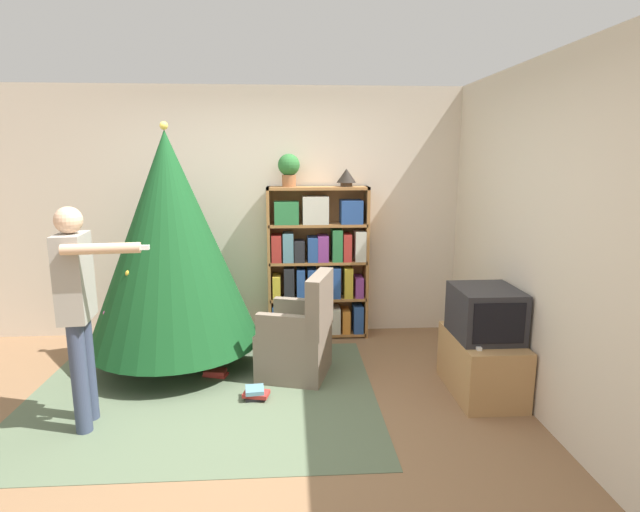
{
  "coord_description": "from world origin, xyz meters",
  "views": [
    {
      "loc": [
        0.32,
        -3.33,
        1.89
      ],
      "look_at": [
        0.59,
        0.87,
        1.05
      ],
      "focal_mm": 28.0,
      "sensor_mm": 36.0,
      "label": 1
    }
  ],
  "objects": [
    {
      "name": "ground_plane",
      "position": [
        0.0,
        0.0,
        0.0
      ],
      "size": [
        14.0,
        14.0,
        0.0
      ],
      "primitive_type": "plane",
      "color": "#846042"
    },
    {
      "name": "wall_back",
      "position": [
        0.0,
        1.97,
        1.3
      ],
      "size": [
        8.0,
        0.1,
        2.6
      ],
      "color": "beige",
      "rests_on": "ground_plane"
    },
    {
      "name": "wall_right",
      "position": [
        2.18,
        0.0,
        1.3
      ],
      "size": [
        0.1,
        8.0,
        2.6
      ],
      "color": "beige",
      "rests_on": "ground_plane"
    },
    {
      "name": "area_rug",
      "position": [
        -0.39,
        0.42,
        0.0
      ],
      "size": [
        2.77,
        2.14,
        0.01
      ],
      "color": "#56664C",
      "rests_on": "ground_plane"
    },
    {
      "name": "bookshelf",
      "position": [
        0.62,
        1.76,
        0.77
      ],
      "size": [
        1.04,
        0.27,
        1.59
      ],
      "color": "#A8703D",
      "rests_on": "ground_plane"
    },
    {
      "name": "tv_stand",
      "position": [
        1.86,
        0.35,
        0.24
      ],
      "size": [
        0.49,
        0.79,
        0.48
      ],
      "color": "tan",
      "rests_on": "ground_plane"
    },
    {
      "name": "television",
      "position": [
        1.86,
        0.35,
        0.68
      ],
      "size": [
        0.48,
        0.54,
        0.4
      ],
      "color": "#28282D",
      "rests_on": "tv_stand"
    },
    {
      "name": "game_remote",
      "position": [
        1.72,
        0.11,
        0.49
      ],
      "size": [
        0.04,
        0.12,
        0.02
      ],
      "color": "white",
      "rests_on": "tv_stand"
    },
    {
      "name": "christmas_tree",
      "position": [
        -0.73,
        1.09,
        1.17
      ],
      "size": [
        1.52,
        1.52,
        2.18
      ],
      "color": "#4C3323",
      "rests_on": "ground_plane"
    },
    {
      "name": "armchair",
      "position": [
        0.4,
        0.78,
        0.32
      ],
      "size": [
        0.71,
        0.7,
        0.92
      ],
      "rotation": [
        0.0,
        0.0,
        -1.86
      ],
      "color": "#7A6B5B",
      "rests_on": "ground_plane"
    },
    {
      "name": "standing_person",
      "position": [
        -1.12,
        0.04,
        0.93
      ],
      "size": [
        0.66,
        0.47,
        1.57
      ],
      "rotation": [
        0.0,
        0.0,
        -1.47
      ],
      "color": "#38425B",
      "rests_on": "ground_plane"
    },
    {
      "name": "potted_plant",
      "position": [
        0.33,
        1.77,
        1.78
      ],
      "size": [
        0.22,
        0.22,
        0.33
      ],
      "color": "#935B38",
      "rests_on": "bookshelf"
    },
    {
      "name": "table_lamp",
      "position": [
        0.91,
        1.77,
        1.69
      ],
      "size": [
        0.2,
        0.2,
        0.18
      ],
      "color": "#473828",
      "rests_on": "bookshelf"
    },
    {
      "name": "book_pile_near_tree",
      "position": [
        -0.34,
        0.8,
        0.03
      ],
      "size": [
        0.22,
        0.16,
        0.06
      ],
      "color": "#B22D28",
      "rests_on": "ground_plane"
    },
    {
      "name": "book_pile_by_chair",
      "position": [
        0.04,
        0.35,
        0.05
      ],
      "size": [
        0.22,
        0.17,
        0.09
      ],
      "color": "#232328",
      "rests_on": "ground_plane"
    }
  ]
}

